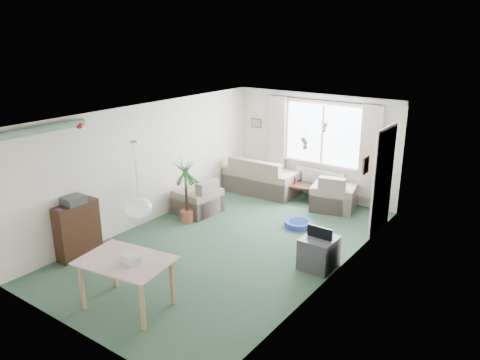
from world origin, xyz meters
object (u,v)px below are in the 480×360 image
Objects in this scene: tv_cube at (319,253)px; houseplant at (186,191)px; pet_bed at (298,224)px; bookshelf at (78,230)px; sofa at (262,175)px; coffee_table at (296,192)px; dining_table at (128,284)px; armchair_corner at (334,191)px; armchair_left at (197,196)px.

houseplant is at bearing 177.53° from tv_cube.
bookshelf is at bearing -126.61° from pet_bed.
sofa is 2.05× the size of coffee_table.
coffee_table is 0.63× the size of houseplant.
houseplant is 1.16× the size of dining_table.
dining_table is (1.37, -2.77, -0.31)m from houseplant.
houseplant is 2.31× the size of tv_cube.
houseplant is 3.06m from tv_cube.
houseplant is (-1.16, -2.44, 0.48)m from coffee_table.
dining_table is (-0.74, -5.19, -0.04)m from armchair_corner.
pet_bed is (1.73, -1.32, -0.37)m from sofa.
tv_cube is (3.20, -0.70, -0.11)m from armchair_left.
armchair_corner is at bearing 58.55° from bookshelf.
sofa is 2.05× the size of armchair_left.
coffee_table is at bearing 64.62° from houseplant.
bookshelf is 4.09m from tv_cube.
sofa is 2.47m from houseplant.
sofa is 0.96m from coffee_table.
dining_table is at bearing 28.40° from armchair_left.
armchair_corner is at bearing 81.92° from dining_table.
pet_bed is at bearing 130.48° from tv_cube.
coffee_table is 1.55m from pet_bed.
armchair_left is 3.65m from dining_table.
armchair_corner is at bearing 110.22° from tv_cube.
bookshelf is at bearing -103.08° from houseplant.
houseplant reaches higher than bookshelf.
armchair_corner is 5.24m from dining_table.
dining_table is at bearing 100.42° from sofa.
armchair_left is 0.87× the size of bookshelf.
tv_cube is at bearing 135.07° from sofa.
coffee_table reaches higher than pet_bed.
sofa reaches higher than dining_table.
sofa is 3.83m from tv_cube.
armchair_corner is (1.88, -0.02, -0.03)m from sofa.
bookshelf reaches higher than dining_table.
dining_table reaches higher than coffee_table.
dining_table is 3.09m from tv_cube.
houseplant is 3.11m from dining_table.
sofa is 1.50× the size of dining_table.
armchair_corner is 5.31m from bookshelf.
tv_cube reaches higher than pet_bed.
armchair_left reaches higher than tv_cube.
bookshelf reaches higher than coffee_table.
pet_bed is (2.13, 0.59, -0.32)m from armchair_left.
armchair_left is 1.46× the size of tv_cube.
armchair_left is 2.75m from bookshelf.
dining_table is at bearing -18.76° from bookshelf.
tv_cube is at bearing 81.04° from armchair_left.
coffee_table is at bearing 121.06° from pet_bed.
bookshelf is at bearing 163.10° from dining_table.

